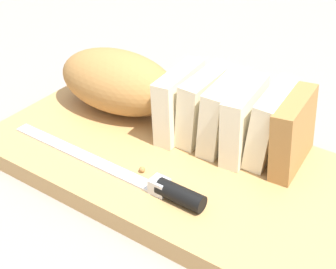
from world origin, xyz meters
TOP-DOWN VIEW (x-y plane):
  - ground_plane at (0.00, 0.00)m, footprint 3.00×3.00m
  - cutting_board at (0.00, 0.00)m, footprint 0.48×0.26m
  - bread_loaf at (-0.04, 0.06)m, footprint 0.36×0.12m
  - bread_knife at (0.02, -0.07)m, footprint 0.29×0.03m
  - crumb_near_knife at (0.01, 0.03)m, footprint 0.00×0.00m
  - crumb_near_loaf at (-0.01, -0.05)m, footprint 0.01×0.01m
  - crumb_stray_left at (0.02, 0.07)m, footprint 0.01×0.01m

SIDE VIEW (x-z plane):
  - ground_plane at x=0.00m, z-range 0.00..0.00m
  - cutting_board at x=0.00m, z-range 0.00..0.02m
  - crumb_near_knife at x=0.01m, z-range 0.02..0.03m
  - crumb_stray_left at x=0.02m, z-range 0.02..0.03m
  - crumb_near_loaf at x=-0.01m, z-range 0.02..0.03m
  - bread_knife at x=0.02m, z-range 0.02..0.04m
  - bread_loaf at x=-0.04m, z-range 0.02..0.11m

